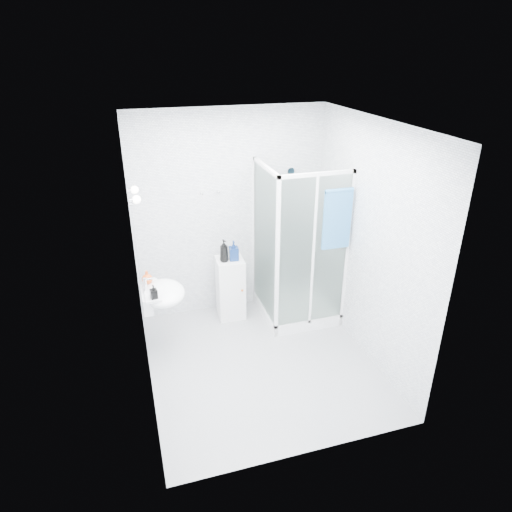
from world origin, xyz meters
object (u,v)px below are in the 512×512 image
object	(u,v)px
shampoo_bottle_b	(234,251)
soap_dispenser_orange	(147,277)
wall_basin	(161,294)
soap_dispenser_black	(154,292)
storage_cabinet	(231,288)
hand_towel	(337,218)
shampoo_bottle_a	(224,251)
shower_enclosure	(293,287)

from	to	relation	value
shampoo_bottle_b	soap_dispenser_orange	bearing A→B (deg)	-159.31
wall_basin	soap_dispenser_black	distance (m)	0.25
storage_cabinet	shampoo_bottle_b	bearing A→B (deg)	-25.43
hand_towel	shampoo_bottle_a	bearing A→B (deg)	150.80
soap_dispenser_black	shower_enclosure	bearing A→B (deg)	16.16
shower_enclosure	storage_cabinet	bearing A→B (deg)	159.83
shampoo_bottle_b	shower_enclosure	bearing A→B (deg)	-19.62
storage_cabinet	soap_dispenser_black	distance (m)	1.37
storage_cabinet	shampoo_bottle_a	world-z (taller)	shampoo_bottle_a
soap_dispenser_orange	soap_dispenser_black	bearing A→B (deg)	-83.94
soap_dispenser_orange	soap_dispenser_black	xyz separation A→B (m)	(0.04, -0.35, 0.00)
storage_cabinet	shower_enclosure	bearing A→B (deg)	-17.47
wall_basin	storage_cabinet	xyz separation A→B (m)	(0.91, 0.59, -0.39)
shampoo_bottle_b	hand_towel	bearing A→B (deg)	-32.33
shampoo_bottle_a	soap_dispenser_black	size ratio (longest dim) A/B	1.87
shower_enclosure	shampoo_bottle_a	distance (m)	1.00
storage_cabinet	shampoo_bottle_b	distance (m)	0.53
shampoo_bottle_b	soap_dispenser_black	xyz separation A→B (m)	(-1.04, -0.75, 0.00)
shower_enclosure	hand_towel	size ratio (longest dim) A/B	2.85
soap_dispenser_black	shampoo_bottle_b	bearing A→B (deg)	36.08
wall_basin	storage_cabinet	size ratio (longest dim) A/B	0.69
wall_basin	shampoo_bottle_a	bearing A→B (deg)	34.00
hand_towel	soap_dispenser_black	distance (m)	2.14
shampoo_bottle_a	hand_towel	bearing A→B (deg)	-29.20
wall_basin	storage_cabinet	bearing A→B (deg)	33.14
storage_cabinet	shampoo_bottle_b	world-z (taller)	shampoo_bottle_b
shampoo_bottle_a	soap_dispenser_orange	size ratio (longest dim) A/B	1.90
shampoo_bottle_a	soap_dispenser_black	bearing A→B (deg)	-140.70
storage_cabinet	soap_dispenser_orange	world-z (taller)	soap_dispenser_orange
storage_cabinet	shampoo_bottle_a	distance (m)	0.55
shampoo_bottle_b	soap_dispenser_orange	world-z (taller)	shampoo_bottle_b
wall_basin	hand_towel	size ratio (longest dim) A/B	0.80
shower_enclosure	shampoo_bottle_a	world-z (taller)	shower_enclosure
shower_enclosure	storage_cabinet	world-z (taller)	shower_enclosure
shampoo_bottle_a	wall_basin	bearing A→B (deg)	-146.00
storage_cabinet	soap_dispenser_orange	distance (m)	1.23
storage_cabinet	soap_dispenser_orange	bearing A→B (deg)	-154.58
wall_basin	hand_towel	world-z (taller)	hand_towel
wall_basin	shampoo_bottle_b	world-z (taller)	shampoo_bottle_b
hand_towel	shampoo_bottle_a	xyz separation A→B (m)	(-1.15, 0.64, -0.53)
wall_basin	shampoo_bottle_a	world-z (taller)	shampoo_bottle_a
wall_basin	hand_towel	xyz separation A→B (m)	(1.98, -0.09, 0.69)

